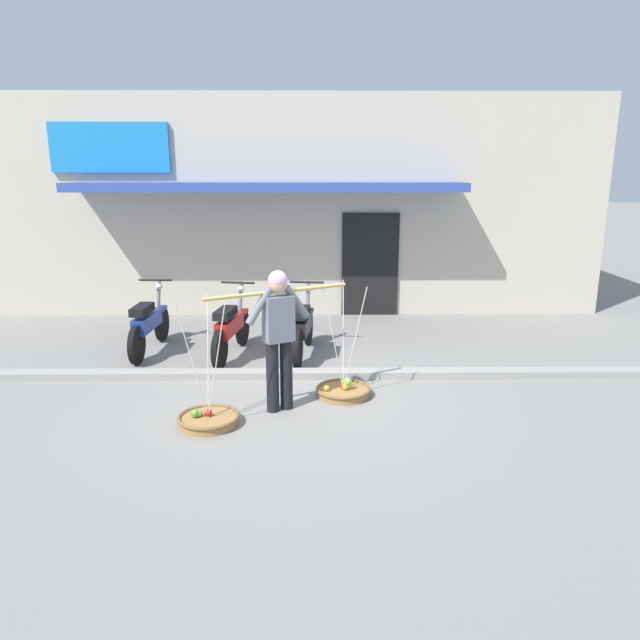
{
  "coord_description": "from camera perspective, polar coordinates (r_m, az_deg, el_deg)",
  "views": [
    {
      "loc": [
        0.22,
        -7.01,
        2.81
      ],
      "look_at": [
        0.31,
        0.6,
        0.85
      ],
      "focal_mm": 32.95,
      "sensor_mm": 36.0,
      "label": 1
    }
  ],
  "objects": [
    {
      "name": "motorcycle_second_in_row",
      "position": [
        9.08,
        -8.66,
        -0.77
      ],
      "size": [
        0.54,
        1.81,
        1.09
      ],
      "color": "black",
      "rests_on": "ground"
    },
    {
      "name": "sidewalk_curb",
      "position": [
        8.19,
        -2.16,
        -5.26
      ],
      "size": [
        20.0,
        0.24,
        0.1
      ],
      "primitive_type": "cube",
      "color": "gray",
      "rests_on": "ground"
    },
    {
      "name": "fruit_basket_left_side",
      "position": [
        7.54,
        2.28,
        -6.84
      ],
      "size": [
        0.71,
        0.71,
        1.45
      ],
      "color": "#9E7542",
      "rests_on": "ground"
    },
    {
      "name": "storefront_building",
      "position": [
        13.9,
        -4.2,
        11.48
      ],
      "size": [
        13.0,
        6.0,
        4.2
      ],
      "color": "beige",
      "rests_on": "ground"
    },
    {
      "name": "motorcycle_nearest_shop",
      "position": [
        9.58,
        -16.31,
        -0.4
      ],
      "size": [
        0.54,
        1.82,
        1.09
      ],
      "color": "black",
      "rests_on": "ground"
    },
    {
      "name": "motorcycle_third_in_row",
      "position": [
        9.01,
        -1.65,
        -0.73
      ],
      "size": [
        0.54,
        1.82,
        1.09
      ],
      "color": "black",
      "rests_on": "ground"
    },
    {
      "name": "ground_plane",
      "position": [
        7.56,
        -2.29,
        -7.4
      ],
      "size": [
        90.0,
        90.0,
        0.0
      ],
      "primitive_type": "plane",
      "color": "gray"
    },
    {
      "name": "fruit_basket_right_side",
      "position": [
        6.85,
        -10.79,
        -9.39
      ],
      "size": [
        0.71,
        0.71,
        1.45
      ],
      "color": "#9E7542",
      "rests_on": "ground"
    },
    {
      "name": "fruit_vendor",
      "position": [
        6.85,
        -4.04,
        -1.1
      ],
      "size": [
        1.59,
        0.89,
        1.7
      ],
      "color": "black",
      "rests_on": "ground"
    }
  ]
}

